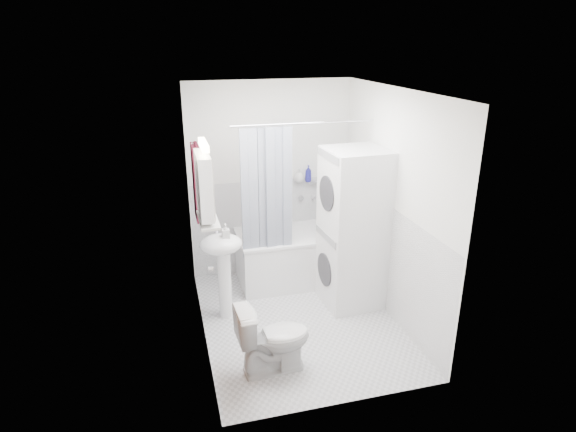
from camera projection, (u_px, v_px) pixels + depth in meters
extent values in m
plane|color=silver|center=(299.00, 320.00, 5.16)|extent=(2.60, 2.60, 0.00)
plane|color=white|center=(270.00, 180.00, 5.92)|extent=(2.00, 0.00, 2.00)
plane|color=white|center=(349.00, 274.00, 3.57)|extent=(2.00, 0.00, 2.00)
plane|color=white|center=(198.00, 225.00, 4.50)|extent=(0.00, 2.60, 2.60)
plane|color=white|center=(392.00, 206.00, 4.98)|extent=(0.00, 2.60, 2.60)
plane|color=white|center=(301.00, 90.00, 4.33)|extent=(2.60, 2.60, 0.00)
plane|color=white|center=(271.00, 225.00, 6.12)|extent=(1.98, 0.00, 1.98)
plane|color=white|center=(203.00, 281.00, 4.71)|extent=(0.00, 2.58, 2.58)
plane|color=white|center=(387.00, 259.00, 5.19)|extent=(0.00, 2.58, 2.58)
plane|color=brown|center=(212.00, 287.00, 3.78)|extent=(0.00, 2.00, 2.00)
cylinder|color=silver|center=(211.00, 269.00, 4.08)|extent=(0.04, 0.04, 0.04)
cube|color=white|center=(304.00, 256.00, 5.97)|extent=(1.62, 0.76, 0.60)
cube|color=white|center=(305.00, 233.00, 5.86)|extent=(1.64, 0.78, 0.03)
cube|color=silver|center=(305.00, 241.00, 5.90)|extent=(1.44, 0.58, 0.20)
cylinder|color=silver|center=(313.00, 197.00, 6.09)|extent=(0.04, 0.12, 0.04)
cylinder|color=silver|center=(315.00, 123.00, 5.08)|extent=(1.82, 0.02, 0.02)
cube|color=#121F40|center=(246.00, 196.00, 5.16)|extent=(0.10, 0.02, 1.45)
cube|color=#121F40|center=(255.00, 195.00, 5.18)|extent=(0.10, 0.02, 1.45)
cube|color=#121F40|center=(263.00, 195.00, 5.20)|extent=(0.10, 0.02, 1.45)
cube|color=#121F40|center=(271.00, 194.00, 5.22)|extent=(0.10, 0.02, 1.45)
cube|color=#121F40|center=(279.00, 193.00, 5.24)|extent=(0.10, 0.02, 1.45)
cube|color=#121F40|center=(287.00, 193.00, 5.27)|extent=(0.10, 0.02, 1.45)
ellipsoid|color=white|center=(221.00, 244.00, 4.94)|extent=(0.44, 0.37, 0.20)
cylinder|color=white|center=(225.00, 285.00, 5.11)|extent=(0.14, 0.14, 0.75)
cylinder|color=silver|center=(217.00, 229.00, 5.02)|extent=(0.03, 0.03, 0.14)
cylinder|color=silver|center=(217.00, 225.00, 4.97)|extent=(0.02, 0.10, 0.02)
cube|color=white|center=(204.00, 185.00, 4.49)|extent=(0.12, 0.50, 0.60)
cube|color=white|center=(211.00, 185.00, 4.51)|extent=(0.01, 0.47, 0.57)
cube|color=#FFEABF|center=(204.00, 145.00, 4.36)|extent=(0.06, 0.45, 0.06)
cube|color=silver|center=(208.00, 220.00, 4.62)|extent=(0.18, 0.54, 0.02)
cube|color=silver|center=(317.00, 182.00, 6.03)|extent=(0.22, 0.06, 0.02)
cube|color=#4F0F1B|center=(196.00, 183.00, 5.12)|extent=(0.05, 0.35, 0.81)
cube|color=#4F0F1B|center=(196.00, 148.00, 5.00)|extent=(0.03, 0.30, 0.08)
cylinder|color=silver|center=(192.00, 144.00, 4.98)|extent=(0.02, 0.04, 0.02)
cube|color=white|center=(351.00, 266.00, 5.39)|extent=(0.65, 0.65, 0.89)
cylinder|color=#2D2D33|center=(325.00, 270.00, 5.32)|extent=(0.04, 0.38, 0.37)
cube|color=gray|center=(326.00, 236.00, 5.18)|extent=(0.04, 0.56, 0.08)
cube|color=white|center=(355.00, 190.00, 5.09)|extent=(0.65, 0.65, 0.89)
cylinder|color=#2D2D33|center=(327.00, 193.00, 5.01)|extent=(0.04, 0.38, 0.37)
cube|color=gray|center=(328.00, 156.00, 4.87)|extent=(0.04, 0.56, 0.08)
imported|color=white|center=(273.00, 338.00, 4.29)|extent=(0.68, 0.41, 0.65)
imported|color=gray|center=(226.00, 236.00, 4.88)|extent=(0.08, 0.17, 0.08)
imported|color=gray|center=(210.00, 221.00, 4.47)|extent=(0.07, 0.18, 0.07)
imported|color=gray|center=(207.00, 210.00, 4.70)|extent=(0.10, 0.09, 0.10)
imported|color=gray|center=(299.00, 177.00, 5.94)|extent=(0.13, 0.17, 0.13)
imported|color=navy|center=(308.00, 178.00, 5.98)|extent=(0.08, 0.21, 0.08)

